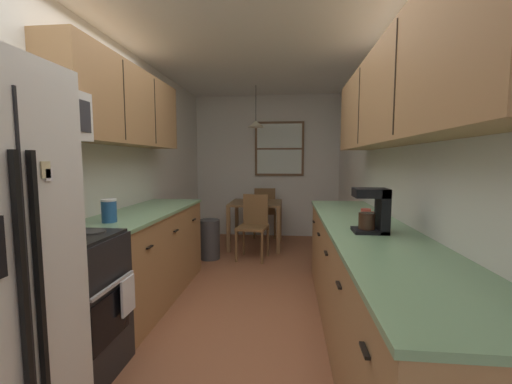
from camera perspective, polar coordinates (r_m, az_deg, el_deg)
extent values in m
plane|color=#995B3D|center=(3.61, -1.15, -17.02)|extent=(12.00, 12.00, 0.00)
cube|color=silver|center=(3.75, -22.19, 3.47)|extent=(0.10, 9.00, 2.55)
cube|color=silver|center=(3.44, 21.78, 3.33)|extent=(0.10, 9.00, 2.55)
cube|color=silver|center=(5.97, 1.94, 4.50)|extent=(4.40, 0.10, 2.55)
cube|color=white|center=(3.54, -1.25, 25.45)|extent=(4.40, 9.00, 0.08)
cube|color=black|center=(1.60, -35.15, -15.11)|extent=(0.01, 0.01, 1.62)
cube|color=black|center=(1.56, -35.75, -15.62)|extent=(0.02, 0.02, 1.15)
cube|color=black|center=(1.62, -33.81, -14.78)|extent=(0.02, 0.02, 1.15)
cube|color=beige|center=(1.60, -33.10, 3.30)|extent=(0.01, 0.05, 0.07)
cube|color=white|center=(1.62, -32.72, 2.56)|extent=(0.01, 0.04, 0.05)
cube|color=black|center=(2.47, -30.83, -17.49)|extent=(0.62, 0.58, 0.90)
cube|color=black|center=(2.32, -24.15, -19.53)|extent=(0.01, 0.41, 0.30)
cube|color=silver|center=(2.23, -23.80, -14.74)|extent=(0.02, 0.47, 0.02)
cube|color=black|center=(2.34, -31.39, -7.00)|extent=(0.59, 0.55, 0.02)
cube|color=black|center=(2.50, -36.63, -4.42)|extent=(0.06, 0.58, 0.20)
cylinder|color=#2D2D2D|center=(2.32, -36.10, -6.94)|extent=(0.15, 0.15, 0.01)
cylinder|color=#2D2D2D|center=(2.52, -32.19, -5.84)|extent=(0.15, 0.15, 0.01)
cylinder|color=#2D2D2D|center=(2.15, -30.50, -7.58)|extent=(0.15, 0.15, 0.01)
cylinder|color=#2D2D2D|center=(2.36, -26.78, -6.31)|extent=(0.15, 0.15, 0.01)
cube|color=white|center=(2.38, -34.68, 11.49)|extent=(0.38, 0.59, 0.32)
cube|color=black|center=(2.21, -31.79, 12.16)|extent=(0.01, 0.35, 0.20)
cube|color=#2D2D33|center=(2.42, -27.97, 11.69)|extent=(0.01, 0.12, 0.20)
cube|color=#A87A4C|center=(3.46, -18.76, -10.67)|extent=(0.60, 1.81, 0.87)
cube|color=#7AA87A|center=(3.37, -19.00, -3.29)|extent=(0.63, 1.83, 0.03)
cube|color=black|center=(2.74, -18.23, -9.22)|extent=(0.02, 0.10, 0.01)
cube|color=black|center=(3.28, -13.91, -6.65)|extent=(0.02, 0.10, 0.01)
cube|color=black|center=(3.84, -10.86, -4.81)|extent=(0.02, 0.10, 0.01)
cube|color=#A87A4C|center=(3.38, -22.13, 13.76)|extent=(0.32, 1.91, 0.72)
cube|color=#2D2319|center=(3.03, -22.20, 14.76)|extent=(0.01, 0.01, 0.66)
cube|color=#2D2319|center=(3.60, -17.35, 13.40)|extent=(0.01, 0.01, 0.66)
cube|color=#A87A4C|center=(2.63, 19.15, -15.90)|extent=(0.60, 3.11, 0.87)
cube|color=#7AA87A|center=(2.51, 19.48, -6.27)|extent=(0.63, 3.13, 0.03)
cube|color=black|center=(1.36, 18.60, -24.97)|extent=(0.02, 0.10, 0.01)
cube|color=black|center=(1.91, 14.37, -15.61)|extent=(0.02, 0.10, 0.01)
cube|color=black|center=(2.50, 12.24, -10.49)|extent=(0.02, 0.10, 0.01)
cube|color=black|center=(3.10, 10.97, -7.33)|extent=(0.02, 0.10, 0.01)
cube|color=black|center=(3.70, 10.12, -5.19)|extent=(0.02, 0.10, 0.01)
cube|color=#A87A4C|center=(2.49, 23.75, 15.51)|extent=(0.32, 2.81, 0.67)
cube|color=#2D2319|center=(2.01, 23.33, 18.06)|extent=(0.01, 0.01, 0.62)
cube|color=#2D2319|center=(2.89, 17.67, 14.25)|extent=(0.01, 0.01, 0.62)
cube|color=brown|center=(5.19, -0.02, -1.94)|extent=(0.81, 0.83, 0.03)
cube|color=brown|center=(4.93, -4.89, -6.63)|extent=(0.06, 0.06, 0.69)
cube|color=brown|center=(4.85, 3.97, -6.83)|extent=(0.06, 0.06, 0.69)
cube|color=brown|center=(5.68, -3.42, -4.99)|extent=(0.06, 0.06, 0.69)
cube|color=brown|center=(5.61, 4.24, -5.13)|extent=(0.06, 0.06, 0.69)
cube|color=brown|center=(4.55, -0.64, -6.29)|extent=(0.46, 0.46, 0.04)
cube|color=brown|center=(4.68, -0.06, -3.16)|extent=(0.37, 0.09, 0.45)
cylinder|color=brown|center=(4.39, 1.06, -9.88)|extent=(0.04, 0.04, 0.43)
cylinder|color=brown|center=(4.49, -3.53, -9.55)|extent=(0.04, 0.04, 0.43)
cylinder|color=brown|center=(4.73, 2.09, -8.74)|extent=(0.04, 0.04, 0.43)
cylinder|color=brown|center=(4.82, -2.18, -8.47)|extent=(0.04, 0.04, 0.43)
cube|color=brown|center=(5.91, 1.52, -3.54)|extent=(0.43, 0.43, 0.04)
cube|color=brown|center=(5.70, 1.55, -1.60)|extent=(0.37, 0.07, 0.45)
cylinder|color=brown|center=(6.13, -0.22, -5.43)|extent=(0.04, 0.04, 0.43)
cylinder|color=brown|center=(6.14, 3.19, -5.43)|extent=(0.04, 0.04, 0.43)
cylinder|color=brown|center=(5.77, -0.28, -6.12)|extent=(0.04, 0.04, 0.43)
cylinder|color=brown|center=(5.78, 3.35, -6.12)|extent=(0.04, 0.04, 0.43)
cylinder|color=black|center=(5.23, -0.02, 15.41)|extent=(0.01, 0.01, 0.54)
cone|color=beige|center=(5.18, -0.02, 11.91)|extent=(0.26, 0.26, 0.10)
sphere|color=white|center=(5.18, -0.02, 12.13)|extent=(0.06, 0.06, 0.06)
cube|color=brown|center=(5.89, 4.13, 7.60)|extent=(0.88, 0.04, 0.97)
cube|color=silver|center=(5.88, 4.13, 7.60)|extent=(0.80, 0.01, 0.89)
cube|color=brown|center=(5.87, 4.13, 7.60)|extent=(0.80, 0.02, 0.03)
cylinder|color=#3F3F42|center=(4.66, -8.17, -8.24)|extent=(0.28, 0.28, 0.56)
cylinder|color=#265999|center=(2.80, -24.48, -3.19)|extent=(0.11, 0.11, 0.17)
cylinder|color=white|center=(2.79, -24.56, -1.32)|extent=(0.12, 0.12, 0.02)
cube|color=white|center=(2.39, -21.65, -16.60)|extent=(0.02, 0.16, 0.24)
cube|color=black|center=(2.33, 19.38, -6.46)|extent=(0.22, 0.18, 0.02)
cube|color=black|center=(2.33, 21.40, -3.10)|extent=(0.06, 0.18, 0.30)
cube|color=black|center=(2.30, 19.59, -0.14)|extent=(0.22, 0.18, 0.06)
cylinder|color=#331E14|center=(2.32, 18.95, -4.84)|extent=(0.11, 0.11, 0.11)
cylinder|color=#BF3F33|center=(2.72, 18.78, -3.89)|extent=(0.08, 0.08, 0.10)
torus|color=#BF3F33|center=(2.73, 19.84, -3.78)|extent=(0.05, 0.01, 0.05)
cylinder|color=#E0D14C|center=(5.26, -0.63, -1.33)|extent=(0.16, 0.16, 0.06)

